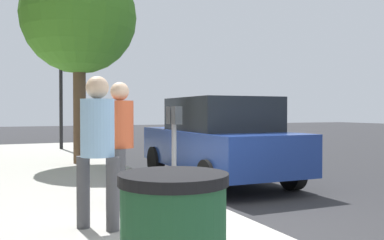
# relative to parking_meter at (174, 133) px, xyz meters

# --- Properties ---
(ground_plane) EXTENTS (80.00, 80.00, 0.00)m
(ground_plane) POSITION_rel_parking_meter_xyz_m (-1.14, -0.51, -1.17)
(ground_plane) COLOR #2B2B2D
(ground_plane) RESTS_ON ground
(parking_meter) EXTENTS (0.36, 0.12, 1.41)m
(parking_meter) POSITION_rel_parking_meter_xyz_m (0.00, 0.00, 0.00)
(parking_meter) COLOR gray
(parking_meter) RESTS_ON sidewalk_slab
(pedestrian_at_meter) EXTENTS (0.52, 0.38, 1.74)m
(pedestrian_at_meter) POSITION_rel_parking_meter_xyz_m (0.06, 0.79, 0.01)
(pedestrian_at_meter) COLOR #47474C
(pedestrian_at_meter) RESTS_ON sidewalk_slab
(pedestrian_bystander) EXTENTS (0.40, 0.43, 1.73)m
(pedestrian_bystander) POSITION_rel_parking_meter_xyz_m (-0.92, 1.30, 0.00)
(pedestrian_bystander) COLOR #47474C
(pedestrian_bystander) RESTS_ON sidewalk_slab
(parked_sedan_near) EXTENTS (4.42, 2.02, 1.77)m
(parked_sedan_near) POSITION_rel_parking_meter_xyz_m (2.13, -1.86, -0.27)
(parked_sedan_near) COLOR navy
(parked_sedan_near) RESTS_ON ground_plane
(street_tree) EXTENTS (2.93, 2.93, 5.24)m
(street_tree) POSITION_rel_parking_meter_xyz_m (5.39, 0.45, 2.74)
(street_tree) COLOR brown
(street_tree) RESTS_ON sidewalk_slab
(traffic_signal) EXTENTS (0.24, 0.44, 3.60)m
(traffic_signal) POSITION_rel_parking_meter_xyz_m (9.88, 0.24, 1.41)
(traffic_signal) COLOR black
(traffic_signal) RESTS_ON sidewalk_slab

